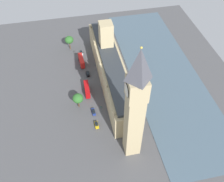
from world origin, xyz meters
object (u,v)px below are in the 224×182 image
(car_yellow_cab_near_tower, at_px, (96,125))
(street_lamp_trailing, at_px, (77,101))
(pedestrian_midblock, at_px, (101,107))
(plane_tree_kerbside, at_px, (78,98))
(double_decker_bus_far_end, at_px, (87,89))
(double_decker_bus_under_trees, at_px, (81,61))
(clock_tower, at_px, (135,107))
(car_white_leading, at_px, (81,53))
(car_black_by_river_gate, at_px, (88,74))
(car_blue_corner, at_px, (94,112))
(plane_tree_opposite_hall, at_px, (69,40))
(parliament_building, at_px, (111,68))

(car_yellow_cab_near_tower, distance_m, street_lamp_trailing, 17.01)
(pedestrian_midblock, xyz_separation_m, plane_tree_kerbside, (11.29, -3.14, 5.82))
(double_decker_bus_far_end, relative_size, pedestrian_midblock, 6.37)
(double_decker_bus_under_trees, height_order, double_decker_bus_far_end, same)
(clock_tower, distance_m, pedestrian_midblock, 41.08)
(double_decker_bus_far_end, bearing_deg, street_lamp_trailing, 54.52)
(clock_tower, xyz_separation_m, double_decker_bus_under_trees, (14.78, -64.47, -27.63))
(car_white_leading, height_order, car_yellow_cab_near_tower, same)
(double_decker_bus_under_trees, xyz_separation_m, plane_tree_kerbside, (5.77, 34.31, 3.93))
(clock_tower, height_order, car_black_by_river_gate, clock_tower)
(clock_tower, distance_m, car_white_leading, 81.16)
(car_blue_corner, height_order, street_lamp_trailing, street_lamp_trailing)
(clock_tower, xyz_separation_m, car_black_by_river_gate, (12.47, -53.60, -29.37))
(pedestrian_midblock, relative_size, plane_tree_opposite_hall, 0.17)
(double_decker_bus_under_trees, distance_m, plane_tree_opposite_hall, 17.95)
(plane_tree_opposite_hall, xyz_separation_m, plane_tree_kerbside, (0.33, 50.74, -0.80))
(car_white_leading, bearing_deg, parliament_building, 119.47)
(car_black_by_river_gate, distance_m, car_blue_corner, 29.24)
(parliament_building, xyz_separation_m, car_yellow_cab_near_tower, (13.86, 31.75, -7.24))
(clock_tower, distance_m, plane_tree_opposite_hall, 86.48)
(clock_tower, height_order, car_white_leading, clock_tower)
(plane_tree_opposite_hall, bearing_deg, clock_tower, 104.03)
(car_yellow_cab_near_tower, height_order, street_lamp_trailing, street_lamp_trailing)
(pedestrian_midblock, xyz_separation_m, plane_tree_opposite_hall, (10.96, -53.87, 6.62))
(double_decker_bus_under_trees, height_order, car_yellow_cab_near_tower, double_decker_bus_under_trees)
(car_white_leading, height_order, double_decker_bus_under_trees, double_decker_bus_under_trees)
(car_black_by_river_gate, xyz_separation_m, car_blue_corner, (1.20, 29.22, -0.00))
(car_white_leading, distance_m, pedestrian_midblock, 47.60)
(clock_tower, distance_m, street_lamp_trailing, 45.73)
(clock_tower, bearing_deg, double_decker_bus_far_end, -69.37)
(plane_tree_opposite_hall, height_order, plane_tree_kerbside, plane_tree_opposite_hall)
(car_blue_corner, bearing_deg, car_black_by_river_gate, 84.21)
(parliament_building, xyz_separation_m, car_black_by_river_gate, (12.82, -5.82, -7.24))
(parliament_building, xyz_separation_m, clock_tower, (0.35, 47.78, 22.14))
(double_decker_bus_far_end, relative_size, street_lamp_trailing, 1.85)
(car_blue_corner, relative_size, plane_tree_kerbside, 0.53)
(double_decker_bus_far_end, bearing_deg, clock_tower, 111.77)
(parliament_building, height_order, car_yellow_cab_near_tower, parliament_building)
(car_black_by_river_gate, bearing_deg, pedestrian_midblock, -82.75)
(car_yellow_cab_near_tower, distance_m, plane_tree_kerbside, 16.78)
(car_black_by_river_gate, bearing_deg, car_yellow_cab_near_tower, -91.21)
(parliament_building, relative_size, double_decker_bus_under_trees, 7.49)
(car_black_by_river_gate, distance_m, car_yellow_cab_near_tower, 37.58)
(car_white_leading, xyz_separation_m, plane_tree_kerbside, (6.95, 44.26, 5.68))
(car_yellow_cab_near_tower, distance_m, plane_tree_opposite_hall, 65.54)
(clock_tower, xyz_separation_m, car_white_leading, (13.60, -74.43, -29.38))
(car_white_leading, distance_m, plane_tree_kerbside, 45.16)
(car_blue_corner, relative_size, car_yellow_cab_near_tower, 1.07)
(car_blue_corner, relative_size, street_lamp_trailing, 0.84)
(clock_tower, bearing_deg, pedestrian_midblock, -71.08)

